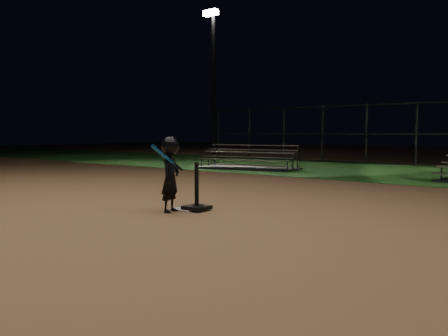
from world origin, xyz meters
The scene contains 8 objects.
ground centered at (0.00, 0.00, 0.00)m, with size 80.00×80.00×0.00m, color #996B45.
grass_strip centered at (0.00, 10.00, 0.01)m, with size 60.00×8.00×0.01m, color #1E4C18.
home_plate centered at (0.00, 0.00, 0.01)m, with size 0.45×0.45×0.02m, color beige.
batting_tee centered at (0.19, 0.03, 0.17)m, with size 0.38×0.38×0.79m.
child_batter centered at (-0.05, -0.34, 0.66)m, with size 0.42×0.67×1.25m.
bleacher_left centered at (-4.31, 7.77, 0.18)m, with size 3.76×2.29×0.86m.
backstop_fence centered at (0.00, 13.00, 1.25)m, with size 20.08×0.08×2.50m.
light_pole_left centered at (-12.00, 14.94, 4.95)m, with size 0.90×0.53×8.30m.
Camera 1 is at (5.30, -5.61, 1.31)m, focal length 36.60 mm.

